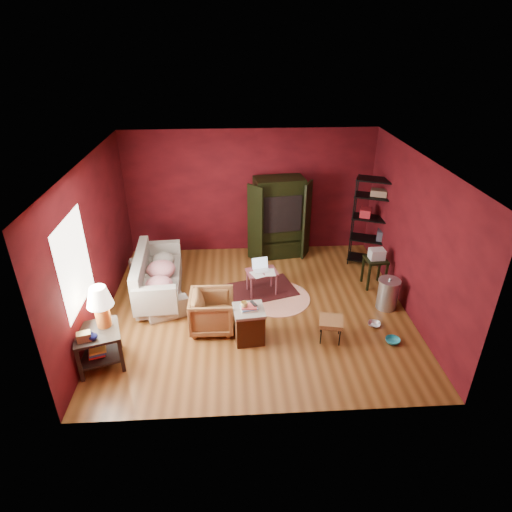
{
  "coord_description": "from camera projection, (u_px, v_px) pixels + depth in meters",
  "views": [
    {
      "loc": [
        -0.41,
        -6.6,
        4.6
      ],
      "look_at": [
        0.0,
        0.2,
        1.0
      ],
      "focal_mm": 30.0,
      "sensor_mm": 36.0,
      "label": 1
    }
  ],
  "objects": [
    {
      "name": "room",
      "position": [
        254.0,
        241.0,
        7.33
      ],
      "size": [
        5.54,
        5.04,
        2.84
      ],
      "color": "brown",
      "rests_on": "ground"
    },
    {
      "name": "laptop_desk",
      "position": [
        262.0,
        273.0,
        8.27
      ],
      "size": [
        0.64,
        0.54,
        0.71
      ],
      "rotation": [
        0.0,
        0.0,
        0.2
      ],
      "color": "brown",
      "rests_on": "ground"
    },
    {
      "name": "side_table",
      "position": [
        99.0,
        320.0,
        6.38
      ],
      "size": [
        0.82,
        0.82,
        1.3
      ],
      "rotation": [
        0.0,
        0.0,
        0.3
      ],
      "color": "black",
      "rests_on": "ground"
    },
    {
      "name": "tv_armoire",
      "position": [
        279.0,
        217.0,
        9.47
      ],
      "size": [
        1.43,
        0.88,
        1.83
      ],
      "rotation": [
        0.0,
        0.0,
        0.14
      ],
      "color": "black",
      "rests_on": "ground"
    },
    {
      "name": "hamper",
      "position": [
        249.0,
        324.0,
        7.06
      ],
      "size": [
        0.54,
        0.54,
        0.7
      ],
      "rotation": [
        0.0,
        0.0,
        0.1
      ],
      "color": "#462310",
      "rests_on": "ground"
    },
    {
      "name": "rug_oriental",
      "position": [
        261.0,
        289.0,
        8.54
      ],
      "size": [
        1.51,
        1.21,
        0.01
      ],
      "rotation": [
        0.0,
        0.0,
        0.29
      ],
      "color": "#431213",
      "rests_on": "ground"
    },
    {
      "name": "pet_bowl_turquoise",
      "position": [
        393.0,
        337.0,
        7.06
      ],
      "size": [
        0.25,
        0.11,
        0.24
      ],
      "primitive_type": "imported",
      "rotation": [
        0.0,
        0.0,
        0.13
      ],
      "color": "teal",
      "rests_on": "ground"
    },
    {
      "name": "armchair",
      "position": [
        212.0,
        310.0,
        7.29
      ],
      "size": [
        0.7,
        0.74,
        0.75
      ],
      "primitive_type": "imported",
      "rotation": [
        0.0,
        0.0,
        1.55
      ],
      "color": "black",
      "rests_on": "ground"
    },
    {
      "name": "small_stand",
      "position": [
        376.0,
        259.0,
        8.43
      ],
      "size": [
        0.43,
        0.43,
        0.82
      ],
      "rotation": [
        0.0,
        0.0,
        0.05
      ],
      "color": "black",
      "rests_on": "ground"
    },
    {
      "name": "sofa",
      "position": [
        156.0,
        278.0,
        8.23
      ],
      "size": [
        1.21,
        1.97,
        0.74
      ],
      "primitive_type": "imported",
      "rotation": [
        0.0,
        0.0,
        1.94
      ],
      "color": "gray",
      "rests_on": "ground"
    },
    {
      "name": "mug",
      "position": [
        244.0,
        304.0,
        6.83
      ],
      "size": [
        0.14,
        0.13,
        0.12
      ],
      "primitive_type": "imported",
      "rotation": [
        0.0,
        0.0,
        0.32
      ],
      "color": "tan",
      "rests_on": "hamper"
    },
    {
      "name": "wire_shelving",
      "position": [
        376.0,
        219.0,
        9.04
      ],
      "size": [
        1.04,
        0.74,
        1.94
      ],
      "rotation": [
        0.0,
        0.0,
        -0.39
      ],
      "color": "black",
      "rests_on": "ground"
    },
    {
      "name": "trash_can",
      "position": [
        388.0,
        294.0,
        7.89
      ],
      "size": [
        0.45,
        0.45,
        0.64
      ],
      "rotation": [
        0.0,
        0.0,
        0.13
      ],
      "color": "#B3B8BB",
      "rests_on": "ground"
    },
    {
      "name": "rug_round",
      "position": [
        277.0,
        298.0,
        8.29
      ],
      "size": [
        1.68,
        1.68,
        0.01
      ],
      "rotation": [
        0.0,
        0.0,
        0.4
      ],
      "color": "beige",
      "rests_on": "ground"
    },
    {
      "name": "sofa_cushions",
      "position": [
        156.0,
        278.0,
        8.18
      ],
      "size": [
        0.91,
        2.01,
        0.82
      ],
      "rotation": [
        0.0,
        0.0,
        0.06
      ],
      "color": "gray",
      "rests_on": "sofa"
    },
    {
      "name": "pet_bowl_steel",
      "position": [
        375.0,
        320.0,
        7.48
      ],
      "size": [
        0.22,
        0.13,
        0.22
      ],
      "primitive_type": "imported",
      "rotation": [
        0.0,
        0.0,
        -0.38
      ],
      "color": "silver",
      "rests_on": "ground"
    },
    {
      "name": "vase",
      "position": [
        93.0,
        336.0,
        6.19
      ],
      "size": [
        0.18,
        0.19,
        0.14
      ],
      "primitive_type": "imported",
      "rotation": [
        0.0,
        0.0,
        0.42
      ],
      "color": "#0D1143",
      "rests_on": "side_table"
    },
    {
      "name": "footstool",
      "position": [
        331.0,
        322.0,
        7.05
      ],
      "size": [
        0.45,
        0.45,
        0.39
      ],
      "rotation": [
        0.0,
        0.0,
        -0.21
      ],
      "color": "black",
      "rests_on": "ground"
    }
  ]
}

